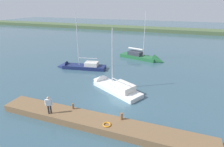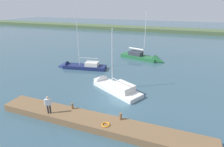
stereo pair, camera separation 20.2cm
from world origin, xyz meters
name	(u,v)px [view 1 (the left image)]	position (x,y,z in m)	size (l,w,h in m)	color
ground_plane	(114,102)	(0.00, 0.00, 0.00)	(200.00, 200.00, 0.00)	#385666
far_shoreline	(163,31)	(0.00, -54.69, 0.00)	(180.00, 8.00, 2.40)	#4C603D
dock_pier	(98,123)	(0.00, 4.30, 0.32)	(18.67, 2.09, 0.64)	brown
mooring_post_near	(121,116)	(-1.87, 3.57, 0.95)	(0.24, 0.24, 0.60)	brown
mooring_post_far	(73,106)	(2.80, 3.57, 0.93)	(0.19, 0.19, 0.57)	brown
life_ring_buoy	(107,125)	(-1.00, 4.72, 0.69)	(0.66, 0.66, 0.10)	orange
sailboat_behind_pier	(145,58)	(-0.18, -16.39, 0.25)	(8.73, 4.27, 9.55)	#236638
sailboat_inner_slip	(78,67)	(9.01, -7.97, 0.17)	(8.26, 3.22, 9.53)	navy
sailboat_mid_channel	(110,86)	(1.66, -3.03, 0.18)	(8.00, 5.64, 8.31)	white
person_on_dock	(49,104)	(4.32, 4.91, 1.60)	(0.56, 0.42, 1.66)	#28282D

